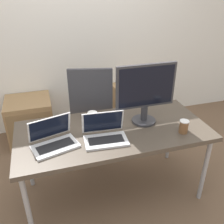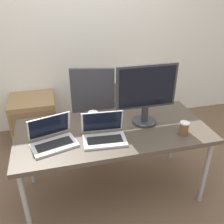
{
  "view_description": "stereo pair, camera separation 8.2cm",
  "coord_description": "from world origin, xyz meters",
  "px_view_note": "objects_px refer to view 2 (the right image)",
  "views": [
    {
      "loc": [
        -0.54,
        -1.76,
        1.86
      ],
      "look_at": [
        0.0,
        0.04,
        0.87
      ],
      "focal_mm": 40.0,
      "sensor_mm": 36.0,
      "label": 1
    },
    {
      "loc": [
        -0.47,
        -1.78,
        1.86
      ],
      "look_at": [
        0.0,
        0.04,
        0.87
      ],
      "focal_mm": 40.0,
      "sensor_mm": 36.0,
      "label": 2
    }
  ],
  "objects_px": {
    "cabinet_right": "(138,106)",
    "laptop_left": "(53,138)",
    "office_chair": "(95,120)",
    "monitor": "(146,93)",
    "coffee_cup_white": "(93,117)",
    "laptop_right": "(104,134)",
    "coffee_cup_brown": "(184,128)",
    "cabinet_left": "(35,119)"
  },
  "relations": [
    {
      "from": "cabinet_right",
      "to": "laptop_left",
      "type": "relative_size",
      "value": 1.47
    },
    {
      "from": "cabinet_right",
      "to": "office_chair",
      "type": "bearing_deg",
      "value": -145.88
    },
    {
      "from": "cabinet_left",
      "to": "laptop_right",
      "type": "relative_size",
      "value": 1.58
    },
    {
      "from": "laptop_right",
      "to": "coffee_cup_white",
      "type": "height_order",
      "value": "laptop_right"
    },
    {
      "from": "laptop_right",
      "to": "coffee_cup_brown",
      "type": "relative_size",
      "value": 3.17
    },
    {
      "from": "coffee_cup_brown",
      "to": "monitor",
      "type": "bearing_deg",
      "value": 132.71
    },
    {
      "from": "cabinet_right",
      "to": "laptop_left",
      "type": "bearing_deg",
      "value": -133.07
    },
    {
      "from": "cabinet_left",
      "to": "laptop_left",
      "type": "xyz_separation_m",
      "value": [
        0.23,
        -1.27,
        0.48
      ]
    },
    {
      "from": "laptop_left",
      "to": "coffee_cup_brown",
      "type": "bearing_deg",
      "value": -7.16
    },
    {
      "from": "laptop_left",
      "to": "coffee_cup_brown",
      "type": "xyz_separation_m",
      "value": [
        1.06,
        -0.13,
        0.01
      ]
    },
    {
      "from": "laptop_left",
      "to": "monitor",
      "type": "relative_size",
      "value": 0.72
    },
    {
      "from": "monitor",
      "to": "coffee_cup_white",
      "type": "bearing_deg",
      "value": 165.2
    },
    {
      "from": "laptop_left",
      "to": "coffee_cup_white",
      "type": "bearing_deg",
      "value": 34.3
    },
    {
      "from": "laptop_left",
      "to": "coffee_cup_white",
      "type": "height_order",
      "value": "laptop_left"
    },
    {
      "from": "laptop_right",
      "to": "cabinet_right",
      "type": "bearing_deg",
      "value": 59.11
    },
    {
      "from": "office_chair",
      "to": "laptop_right",
      "type": "bearing_deg",
      "value": -95.17
    },
    {
      "from": "office_chair",
      "to": "cabinet_left",
      "type": "height_order",
      "value": "office_chair"
    },
    {
      "from": "coffee_cup_white",
      "to": "cabinet_right",
      "type": "bearing_deg",
      "value": 51.23
    },
    {
      "from": "cabinet_left",
      "to": "coffee_cup_brown",
      "type": "distance_m",
      "value": 1.97
    },
    {
      "from": "cabinet_right",
      "to": "monitor",
      "type": "height_order",
      "value": "monitor"
    },
    {
      "from": "laptop_right",
      "to": "coffee_cup_white",
      "type": "relative_size",
      "value": 3.48
    },
    {
      "from": "laptop_right",
      "to": "monitor",
      "type": "height_order",
      "value": "monitor"
    },
    {
      "from": "cabinet_right",
      "to": "laptop_right",
      "type": "distance_m",
      "value": 1.59
    },
    {
      "from": "coffee_cup_white",
      "to": "coffee_cup_brown",
      "type": "height_order",
      "value": "coffee_cup_brown"
    },
    {
      "from": "laptop_left",
      "to": "coffee_cup_white",
      "type": "relative_size",
      "value": 3.75
    },
    {
      "from": "cabinet_left",
      "to": "cabinet_right",
      "type": "bearing_deg",
      "value": 0.0
    },
    {
      "from": "cabinet_left",
      "to": "coffee_cup_white",
      "type": "height_order",
      "value": "coffee_cup_white"
    },
    {
      "from": "office_chair",
      "to": "laptop_left",
      "type": "distance_m",
      "value": 0.98
    },
    {
      "from": "monitor",
      "to": "coffee_cup_white",
      "type": "distance_m",
      "value": 0.52
    },
    {
      "from": "office_chair",
      "to": "coffee_cup_brown",
      "type": "xyz_separation_m",
      "value": [
        0.58,
        -0.92,
        0.35
      ]
    },
    {
      "from": "cabinet_left",
      "to": "monitor",
      "type": "distance_m",
      "value": 1.7
    },
    {
      "from": "cabinet_right",
      "to": "coffee_cup_white",
      "type": "relative_size",
      "value": 5.51
    },
    {
      "from": "office_chair",
      "to": "coffee_cup_brown",
      "type": "height_order",
      "value": "office_chair"
    },
    {
      "from": "laptop_left",
      "to": "cabinet_right",
      "type": "bearing_deg",
      "value": 46.93
    },
    {
      "from": "office_chair",
      "to": "monitor",
      "type": "distance_m",
      "value": 0.94
    },
    {
      "from": "cabinet_right",
      "to": "laptop_left",
      "type": "xyz_separation_m",
      "value": [
        -1.18,
        -1.27,
        0.48
      ]
    },
    {
      "from": "laptop_right",
      "to": "monitor",
      "type": "distance_m",
      "value": 0.51
    },
    {
      "from": "cabinet_right",
      "to": "laptop_right",
      "type": "height_order",
      "value": "laptop_right"
    },
    {
      "from": "laptop_right",
      "to": "cabinet_left",
      "type": "bearing_deg",
      "value": 115.78
    },
    {
      "from": "office_chair",
      "to": "laptop_right",
      "type": "height_order",
      "value": "office_chair"
    },
    {
      "from": "laptop_left",
      "to": "coffee_cup_brown",
      "type": "height_order",
      "value": "laptop_left"
    },
    {
      "from": "laptop_right",
      "to": "monitor",
      "type": "relative_size",
      "value": 0.66
    }
  ]
}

